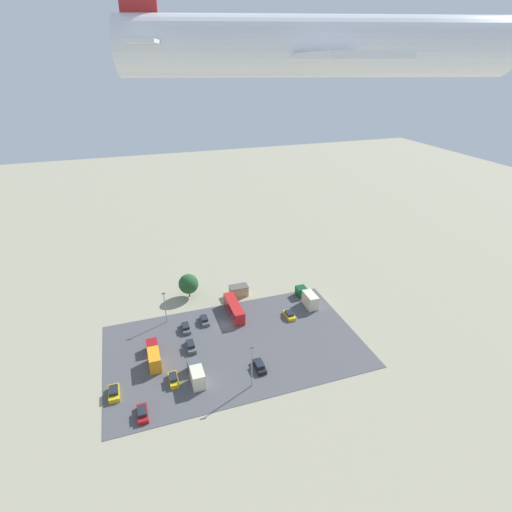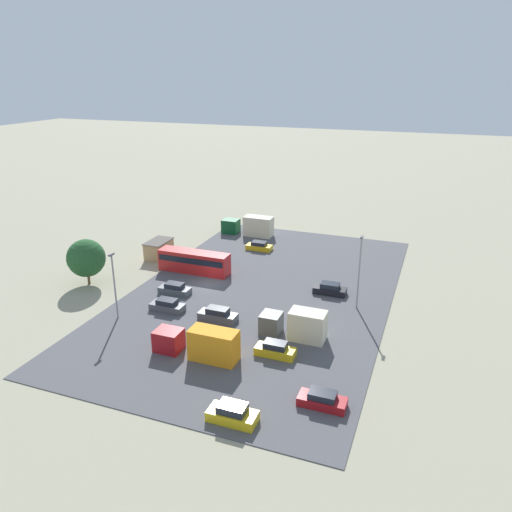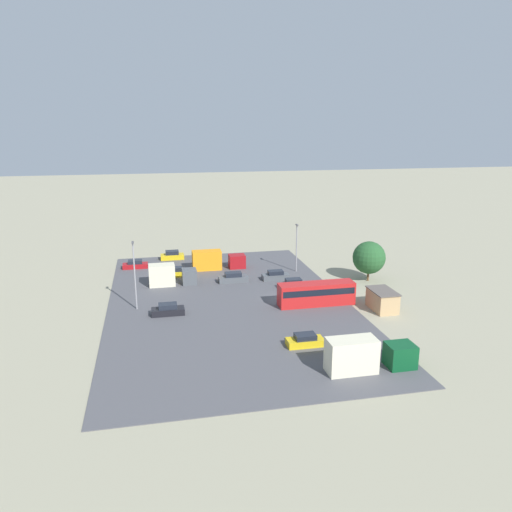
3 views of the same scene
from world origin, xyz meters
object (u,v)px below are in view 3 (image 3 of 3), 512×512
parked_car_2 (135,265)px  parked_car_0 (276,276)px  bus (316,293)px  parked_car_1 (293,284)px  parked_car_6 (305,341)px  parked_truck_1 (215,260)px  parked_truck_2 (170,275)px  parked_car_5 (233,278)px  parked_truck_0 (365,355)px  shed_building (382,300)px  parked_car_4 (172,256)px  parked_car_3 (168,310)px  parked_car_7 (175,272)px

parked_car_2 → parked_car_0: bearing=-117.3°
bus → parked_car_1: bus is taller
parked_car_6 → parked_truck_1: bearing=-169.9°
parked_car_6 → parked_truck_1: (33.28, 5.92, 0.95)m
parked_truck_1 → parked_truck_2: size_ratio=1.25×
parked_car_5 → parked_truck_0: bearing=14.6°
parked_truck_2 → parked_truck_1: bearing=132.1°
parked_car_2 → parked_truck_1: (-3.50, -13.77, 0.93)m
parked_car_0 → parked_truck_2: parked_truck_2 is taller
shed_building → parked_truck_0: size_ratio=0.53×
parked_car_4 → shed_building: bearing=39.5°
parked_car_3 → parked_truck_1: bearing=-24.1°
parked_car_6 → parked_car_7: (30.30, 13.09, 0.07)m
parked_car_1 → parked_car_3: size_ratio=0.99×
parked_car_1 → parked_car_4: bearing=39.7°
parked_car_3 → parked_car_2: bearing=11.3°
shed_building → parked_car_6: size_ratio=1.17×
parked_car_6 → parked_car_1: bearing=167.5°
parked_car_5 → parked_truck_2: 10.06m
parked_car_3 → parked_truck_0: 27.74m
bus → parked_car_3: (0.48, 20.53, -1.08)m
parked_car_1 → parked_car_7: (9.96, 17.59, 0.04)m
parked_car_1 → parked_truck_1: parked_truck_1 is taller
parked_car_3 → parked_car_1: bearing=-69.5°
parked_car_2 → parked_car_7: size_ratio=1.02×
parked_car_3 → parked_car_4: 28.50m
parked_car_7 → parked_car_0: bearing=72.0°
shed_building → parked_truck_0: 18.49m
parked_car_0 → parked_car_6: 25.29m
parked_car_3 → bus: bearing=-91.3°
parked_car_3 → parked_truck_0: parked_truck_0 is taller
parked_car_3 → parked_car_0: bearing=-55.9°
parked_car_5 → parked_car_6: bearing=9.3°
shed_building → parked_car_6: 16.44m
shed_building → parked_truck_2: bearing=58.7°
parked_car_7 → parked_car_3: bearing=-6.2°
parked_car_1 → parked_car_6: parked_car_1 is taller
parked_car_0 → parked_truck_1: bearing=-132.9°
bus → parked_car_5: bus is taller
parked_car_0 → parked_truck_0: parked_truck_0 is taller
parked_car_3 → parked_truck_2: (12.81, -0.84, 0.91)m
parked_car_6 → parked_truck_1: parked_truck_1 is taller
parked_car_6 → parked_car_5: bearing=-170.7°
parked_car_6 → parked_car_7: parked_car_7 is taller
shed_building → parked_truck_2: (16.95, 27.93, 0.22)m
parked_car_0 → parked_truck_1: size_ratio=0.47×
parked_car_6 → parked_truck_0: size_ratio=0.45×
parked_car_0 → parked_car_3: 21.54m
parked_truck_0 → shed_building: bearing=148.9°
parked_car_1 → parked_car_6: bearing=167.5°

